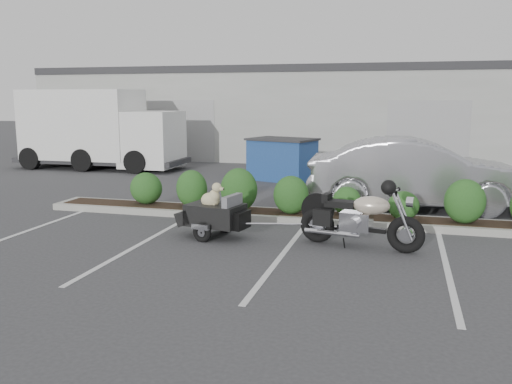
% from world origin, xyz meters
% --- Properties ---
extents(ground, '(90.00, 90.00, 0.00)m').
position_xyz_m(ground, '(0.00, 0.00, 0.00)').
color(ground, '#38383A').
rests_on(ground, ground).
extents(planter_kerb, '(12.00, 1.00, 0.15)m').
position_xyz_m(planter_kerb, '(1.00, 2.20, 0.07)').
color(planter_kerb, '#9E9E93').
rests_on(planter_kerb, ground).
extents(building, '(26.00, 10.00, 4.00)m').
position_xyz_m(building, '(0.00, 17.00, 2.00)').
color(building, '#9EA099').
rests_on(building, ground).
extents(motorcycle, '(2.29, 0.97, 1.32)m').
position_xyz_m(motorcycle, '(2.44, 0.27, 0.53)').
color(motorcycle, black).
rests_on(motorcycle, ground).
extents(pet_trailer, '(1.86, 1.06, 1.10)m').
position_xyz_m(pet_trailer, '(-0.34, 0.30, 0.46)').
color(pet_trailer, black).
rests_on(pet_trailer, ground).
extents(sedan, '(5.33, 2.17, 1.72)m').
position_xyz_m(sedan, '(3.50, 4.18, 0.86)').
color(sedan, '#A6A6AD').
rests_on(sedan, ground).
extents(dumpster, '(2.43, 2.01, 1.38)m').
position_xyz_m(dumpster, '(-0.70, 7.96, 0.70)').
color(dumpster, navy).
rests_on(dumpster, ground).
extents(delivery_truck, '(6.54, 2.33, 2.99)m').
position_xyz_m(delivery_truck, '(-8.08, 9.05, 1.43)').
color(delivery_truck, white).
rests_on(delivery_truck, ground).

